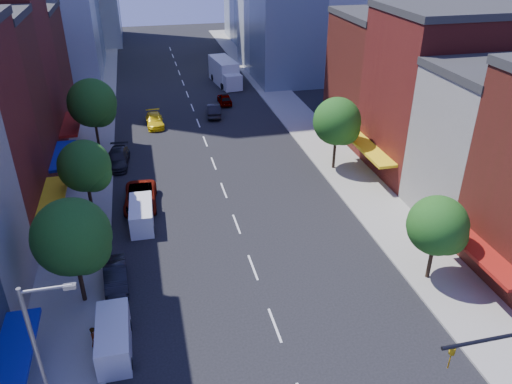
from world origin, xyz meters
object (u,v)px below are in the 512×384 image
(box_truck, at_px, (225,73))
(parked_car_second, at_px, (116,276))
(cargo_van_far, at_px, (142,215))
(cargo_van_near, at_px, (114,340))
(taxi, at_px, (155,120))
(traffic_car_far, at_px, (225,99))
(pedestrian_near, at_px, (95,340))
(parked_car_third, at_px, (141,198))
(parked_car_rear, at_px, (118,158))
(pedestrian_far, at_px, (101,250))
(traffic_car_oncoming, at_px, (214,110))

(box_truck, bearing_deg, parked_car_second, -115.95)
(parked_car_second, bearing_deg, cargo_van_far, 71.53)
(cargo_van_near, xyz_separation_m, taxi, (4.27, 36.27, -0.25))
(traffic_car_far, xyz_separation_m, box_truck, (1.76, 9.46, 1.01))
(traffic_car_far, distance_m, pedestrian_near, 44.91)
(parked_car_third, bearing_deg, box_truck, 71.89)
(parked_car_rear, distance_m, cargo_van_near, 25.82)
(parked_car_second, relative_size, cargo_van_near, 0.95)
(parked_car_second, height_order, cargo_van_far, cargo_van_far)
(parked_car_third, relative_size, cargo_van_far, 1.28)
(pedestrian_far, bearing_deg, cargo_van_near, -1.17)
(box_truck, bearing_deg, traffic_car_far, -107.45)
(traffic_car_far, distance_m, pedestrian_far, 36.55)
(parked_car_third, bearing_deg, traffic_car_oncoming, 68.43)
(parked_car_rear, xyz_separation_m, pedestrian_far, (-1.00, -16.71, 0.28))
(taxi, height_order, pedestrian_near, pedestrian_near)
(cargo_van_near, relative_size, cargo_van_far, 1.00)
(traffic_car_oncoming, bearing_deg, parked_car_rear, 53.24)
(parked_car_rear, bearing_deg, cargo_van_far, -75.76)
(taxi, bearing_deg, cargo_van_far, -97.37)
(cargo_van_near, xyz_separation_m, traffic_car_far, (13.96, 42.46, -0.25))
(pedestrian_near, bearing_deg, box_truck, 8.16)
(parked_car_third, relative_size, cargo_van_near, 1.28)
(parked_car_second, bearing_deg, cargo_van_near, -93.03)
(parked_car_second, height_order, parked_car_rear, parked_car_rear)
(traffic_car_oncoming, bearing_deg, pedestrian_near, 78.56)
(pedestrian_near, bearing_deg, parked_car_rear, 23.83)
(parked_car_second, xyz_separation_m, parked_car_rear, (0.00, 19.52, 0.05))
(pedestrian_near, bearing_deg, cargo_van_far, 13.46)
(taxi, height_order, traffic_car_far, traffic_car_far)
(pedestrian_near, bearing_deg, parked_car_second, 16.87)
(parked_car_second, height_order, traffic_car_oncoming, traffic_car_oncoming)
(parked_car_third, bearing_deg, taxi, 86.59)
(parked_car_second, height_order, parked_car_third, parked_car_third)
(parked_car_rear, relative_size, traffic_car_far, 1.26)
(taxi, xyz_separation_m, traffic_car_far, (9.69, 6.18, 0.01))
(cargo_van_near, bearing_deg, pedestrian_far, 96.01)
(box_truck, distance_m, pedestrian_far, 45.96)
(parked_car_third, height_order, pedestrian_far, pedestrian_far)
(parked_car_second, distance_m, pedestrian_near, 6.27)
(parked_car_third, distance_m, traffic_car_far, 28.27)
(cargo_van_far, bearing_deg, cargo_van_near, -96.68)
(cargo_van_near, bearing_deg, pedestrian_near, 173.06)
(traffic_car_far, relative_size, pedestrian_near, 2.34)
(parked_car_third, distance_m, traffic_car_oncoming, 23.38)
(box_truck, bearing_deg, parked_car_rear, -128.00)
(parked_car_third, relative_size, pedestrian_near, 3.26)
(traffic_car_far, xyz_separation_m, pedestrian_far, (-14.97, -33.34, 0.33))
(parked_car_third, bearing_deg, traffic_car_far, 68.21)
(pedestrian_near, bearing_deg, cargo_van_near, -70.63)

